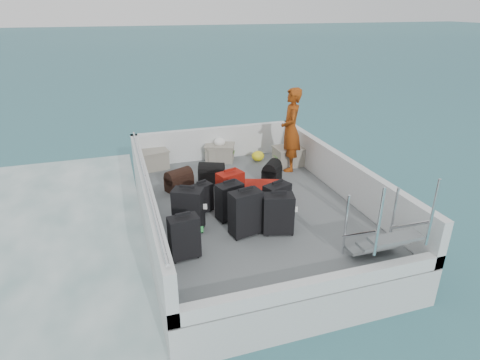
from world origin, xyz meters
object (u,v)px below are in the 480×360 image
object	(u,v)px
passenger	(291,130)
suitcase_4	(229,202)
crate_0	(152,160)
suitcase_2	(202,198)
suitcase_7	(277,202)
suitcase_0	(184,238)
suitcase_3	(246,213)
suitcase_8	(263,192)
crate_2	(220,154)
suitcase_5	(230,189)
crate_1	(220,153)
suitcase_6	(278,214)
crate_3	(290,157)
suitcase_1	(188,210)

from	to	relation	value
passenger	suitcase_4	bearing A→B (deg)	-28.32
passenger	crate_0	bearing A→B (deg)	-89.53
suitcase_2	suitcase_4	world-z (taller)	suitcase_4
suitcase_7	suitcase_0	bearing A→B (deg)	179.88
suitcase_3	passenger	distance (m)	2.82
suitcase_2	suitcase_8	world-z (taller)	suitcase_2
crate_2	passenger	distance (m)	1.69
suitcase_2	suitcase_5	xyz separation A→B (m)	(0.52, 0.12, 0.05)
suitcase_5	crate_1	distance (m)	2.13
suitcase_5	passenger	xyz separation A→B (m)	(1.64, 1.20, 0.55)
suitcase_4	crate_0	xyz separation A→B (m)	(-0.94, 2.57, -0.12)
crate_0	crate_2	bearing A→B (deg)	0.00
suitcase_6	crate_3	size ratio (longest dim) A/B	0.99
crate_1	passenger	size ratio (longest dim) A/B	0.35
suitcase_1	suitcase_3	size ratio (longest dim) A/B	0.95
crate_2	crate_3	size ratio (longest dim) A/B	0.84
suitcase_1	suitcase_0	bearing A→B (deg)	-77.27
crate_0	crate_3	bearing A→B (deg)	-13.72
crate_1	suitcase_5	bearing A→B (deg)	-100.21
suitcase_1	crate_1	bearing A→B (deg)	93.75
suitcase_5	crate_3	distance (m)	2.24
crate_1	passenger	distance (m)	1.68
suitcase_3	crate_2	size ratio (longest dim) A/B	1.33
suitcase_1	crate_1	world-z (taller)	suitcase_1
suitcase_4	suitcase_2	bearing A→B (deg)	118.70
suitcase_0	crate_3	size ratio (longest dim) A/B	0.98
crate_1	crate_2	size ratio (longest dim) A/B	1.11
suitcase_3	suitcase_2	bearing A→B (deg)	106.12
suitcase_8	crate_2	distance (m)	2.08
suitcase_6	suitcase_4	bearing A→B (deg)	146.33
suitcase_6	crate_3	distance (m)	2.84
suitcase_1	crate_2	distance (m)	2.96
suitcase_7	crate_3	world-z (taller)	suitcase_7
suitcase_5	suitcase_7	world-z (taller)	suitcase_5
suitcase_2	suitcase_7	distance (m)	1.23
suitcase_2	suitcase_6	size ratio (longest dim) A/B	0.80
crate_1	suitcase_3	bearing A→B (deg)	-98.04
suitcase_4	suitcase_5	xyz separation A→B (m)	(0.15, 0.47, -0.01)
suitcase_3	crate_0	xyz separation A→B (m)	(-1.03, 3.10, -0.16)
suitcase_2	suitcase_7	bearing A→B (deg)	-50.53
suitcase_4	suitcase_0	bearing A→B (deg)	-153.21
suitcase_1	suitcase_2	xyz separation A→B (m)	(0.32, 0.49, -0.08)
crate_2	passenger	bearing A→B (deg)	-35.39
suitcase_0	crate_3	xyz separation A→B (m)	(2.77, 2.73, -0.12)
suitcase_1	suitcase_8	world-z (taller)	suitcase_1
crate_1	passenger	world-z (taller)	passenger
suitcase_5	crate_0	world-z (taller)	suitcase_5
crate_1	suitcase_0	bearing A→B (deg)	-112.39
suitcase_8	suitcase_6	bearing A→B (deg)	-169.48
suitcase_4	crate_0	bearing A→B (deg)	92.66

